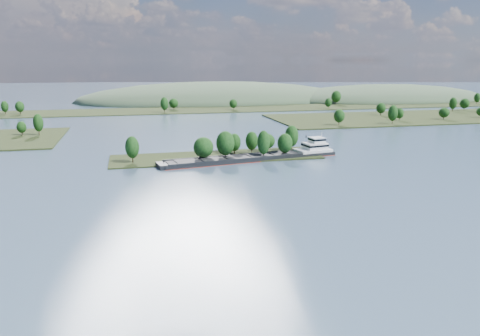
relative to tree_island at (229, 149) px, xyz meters
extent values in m
plane|color=#354A5C|center=(-6.27, -58.54, -4.32)|extent=(1800.00, 1800.00, 0.00)
cube|color=black|center=(-6.27, 1.46, -4.32)|extent=(100.00, 30.00, 1.20)
cylinder|color=black|center=(14.15, -9.93, -1.51)|extent=(0.50, 0.50, 4.43)
ellipsoid|color=black|center=(14.15, -9.93, 4.13)|extent=(5.93, 5.93, 11.40)
cylinder|color=black|center=(1.85, 11.63, -2.21)|extent=(0.50, 0.50, 3.03)
ellipsoid|color=black|center=(1.85, 11.63, 1.65)|extent=(8.11, 8.11, 7.80)
cylinder|color=black|center=(-3.53, -7.59, -1.51)|extent=(0.50, 0.50, 4.42)
ellipsoid|color=black|center=(-3.53, -7.59, 4.11)|extent=(8.65, 8.65, 11.37)
cylinder|color=black|center=(3.43, 4.13, -2.03)|extent=(0.50, 0.50, 3.40)
ellipsoid|color=black|center=(3.43, 4.13, 2.29)|extent=(6.24, 6.24, 8.73)
cylinder|color=black|center=(-13.93, -8.50, -1.89)|extent=(0.50, 0.50, 3.67)
ellipsoid|color=black|center=(-13.93, -8.50, 2.78)|extent=(9.19, 9.19, 9.44)
cylinder|color=black|center=(-45.53, -3.41, -1.75)|extent=(0.50, 0.50, 3.94)
ellipsoid|color=black|center=(-45.53, -3.41, 3.26)|extent=(6.25, 6.25, 10.14)
cylinder|color=black|center=(12.28, 4.48, -1.93)|extent=(0.50, 0.50, 3.60)
ellipsoid|color=black|center=(12.28, 4.48, 2.65)|extent=(6.21, 6.21, 9.25)
cylinder|color=black|center=(33.73, 6.36, -1.58)|extent=(0.50, 0.50, 4.29)
ellipsoid|color=black|center=(33.73, 6.36, 3.88)|extent=(6.93, 6.93, 11.04)
cylinder|color=black|center=(25.70, -6.86, -1.88)|extent=(0.50, 0.50, 3.68)
ellipsoid|color=black|center=(25.70, -6.86, 2.79)|extent=(7.28, 7.28, 9.46)
cylinder|color=black|center=(20.95, 7.86, -2.22)|extent=(0.50, 0.50, 3.01)
ellipsoid|color=black|center=(20.95, 7.86, 1.61)|extent=(8.51, 8.51, 7.74)
cylinder|color=black|center=(-100.64, 90.28, -1.37)|extent=(0.50, 0.50, 4.30)
ellipsoid|color=black|center=(-100.64, 90.28, 4.09)|extent=(6.08, 6.08, 11.06)
cylinder|color=black|center=(-110.84, 92.40, -2.13)|extent=(0.50, 0.50, 2.78)
ellipsoid|color=black|center=(-110.84, 92.40, 1.40)|extent=(5.77, 5.77, 7.15)
cube|color=black|center=(223.73, 121.46, -4.32)|extent=(320.00, 90.00, 1.60)
cylinder|color=black|center=(98.83, 89.48, -1.67)|extent=(0.50, 0.50, 3.70)
ellipsoid|color=black|center=(98.83, 89.48, 3.03)|extent=(7.77, 7.77, 9.52)
cylinder|color=black|center=(254.52, 155.75, -1.73)|extent=(0.50, 0.50, 3.59)
ellipsoid|color=black|center=(254.52, 155.75, 2.83)|extent=(8.61, 8.61, 9.22)
cylinder|color=black|center=(192.28, 100.71, -2.01)|extent=(0.50, 0.50, 3.02)
ellipsoid|color=black|center=(192.28, 100.71, 1.83)|extent=(8.08, 8.08, 7.78)
cylinder|color=black|center=(139.32, 86.65, -1.30)|extent=(0.50, 0.50, 4.45)
ellipsoid|color=black|center=(139.32, 86.65, 4.36)|extent=(7.16, 7.16, 11.45)
cylinder|color=black|center=(154.82, 102.59, -1.97)|extent=(0.50, 0.50, 3.12)
ellipsoid|color=black|center=(154.82, 102.59, 2.00)|extent=(6.30, 6.30, 8.02)
cylinder|color=black|center=(158.77, 136.99, -1.80)|extent=(0.50, 0.50, 3.45)
ellipsoid|color=black|center=(158.77, 136.99, 2.59)|extent=(7.79, 7.79, 8.88)
cylinder|color=black|center=(238.18, 150.58, -1.46)|extent=(0.50, 0.50, 4.13)
ellipsoid|color=black|center=(238.18, 150.58, 3.79)|extent=(6.59, 6.59, 10.62)
cube|color=black|center=(-6.27, 221.46, -4.32)|extent=(900.00, 60.00, 1.20)
cylinder|color=black|center=(-149.04, 219.61, -1.83)|extent=(0.50, 0.50, 3.79)
ellipsoid|color=black|center=(-149.04, 219.61, 3.00)|extent=(6.14, 6.14, 9.75)
cylinder|color=black|center=(139.82, 201.01, -2.06)|extent=(0.50, 0.50, 3.32)
ellipsoid|color=black|center=(139.82, 201.01, 2.17)|extent=(6.39, 6.39, 8.55)
cylinder|color=black|center=(-4.91, 226.33, -2.02)|extent=(0.50, 0.50, 3.42)
ellipsoid|color=black|center=(-4.91, 226.33, 2.33)|extent=(8.71, 8.71, 8.79)
cylinder|color=black|center=(312.51, 209.48, -1.81)|extent=(0.50, 0.50, 3.83)
ellipsoid|color=black|center=(312.51, 209.48, 3.06)|extent=(6.25, 6.25, 9.85)
cylinder|color=black|center=(164.95, 238.30, -1.35)|extent=(0.50, 0.50, 4.76)
ellipsoid|color=black|center=(164.95, 238.30, 4.70)|extent=(10.01, 10.01, 12.23)
cylinder|color=black|center=(-136.78, 217.50, -1.89)|extent=(0.50, 0.50, 3.66)
ellipsoid|color=black|center=(-136.78, 217.50, 2.76)|extent=(7.51, 7.51, 9.41)
cylinder|color=black|center=(49.03, 211.28, -2.08)|extent=(0.50, 0.50, 3.28)
ellipsoid|color=black|center=(49.03, 211.28, 2.10)|extent=(7.41, 7.41, 8.45)
cylinder|color=black|center=(-15.25, 202.73, -1.50)|extent=(0.50, 0.50, 4.44)
ellipsoid|color=black|center=(-15.25, 202.73, 4.15)|extent=(6.99, 6.99, 11.43)
ellipsoid|color=#374C34|center=(253.73, 291.46, -4.32)|extent=(260.00, 140.00, 36.00)
ellipsoid|color=#374C34|center=(53.73, 321.46, -4.32)|extent=(320.00, 160.00, 44.00)
cube|color=black|center=(8.95, -8.54, -3.79)|extent=(85.78, 24.21, 2.34)
cube|color=#9E2511|center=(8.95, -8.54, -4.27)|extent=(86.02, 24.45, 0.27)
cube|color=black|center=(-0.30, -4.76, -2.30)|extent=(65.22, 11.04, 0.85)
cube|color=black|center=(1.38, -15.06, -2.30)|extent=(65.22, 11.04, 0.85)
cube|color=black|center=(0.54, -9.91, -2.46)|extent=(64.59, 19.73, 0.32)
cube|color=black|center=(-22.57, -13.68, -2.14)|extent=(10.86, 10.16, 0.37)
cube|color=black|center=(-11.02, -11.79, -2.14)|extent=(10.86, 10.16, 0.37)
cube|color=black|center=(0.54, -9.91, -2.14)|extent=(10.86, 10.16, 0.37)
cube|color=black|center=(12.10, -8.03, -2.14)|extent=(10.86, 10.16, 0.37)
cube|color=black|center=(23.66, -6.14, -2.14)|extent=(10.86, 10.16, 0.37)
cube|color=black|center=(-33.61, -15.48, -3.37)|extent=(4.69, 9.97, 2.13)
cylinder|color=black|center=(-32.56, -15.31, -1.87)|extent=(0.29, 0.29, 2.34)
cube|color=white|center=(41.53, -3.23, -1.98)|extent=(18.46, 12.83, 1.28)
cube|color=white|center=(42.58, -3.06, 0.15)|extent=(11.88, 10.12, 3.19)
cube|color=black|center=(42.58, -3.06, 0.57)|extent=(12.12, 10.36, 0.96)
cube|color=white|center=(43.63, -2.89, 2.92)|extent=(7.33, 7.33, 2.34)
cube|color=black|center=(43.63, -2.89, 3.34)|extent=(7.58, 7.58, 0.85)
cube|color=white|center=(43.63, -2.89, 4.19)|extent=(7.82, 7.82, 0.21)
cylinder|color=white|center=(46.25, -2.46, 5.47)|extent=(0.24, 0.24, 2.77)
cylinder|color=black|center=(38.91, -0.42, 4.41)|extent=(0.61, 0.61, 1.28)
camera|label=1|loc=(-46.12, -216.05, 41.41)|focal=35.00mm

